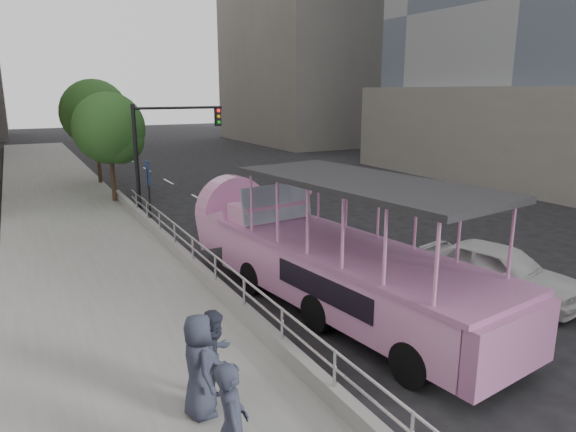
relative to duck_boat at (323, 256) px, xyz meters
name	(u,v)px	position (x,y,z in m)	size (l,w,h in m)	color
ground	(350,306)	(0.55, -0.55, -1.37)	(160.00, 160.00, 0.00)	black
sidewalk	(81,238)	(-5.20, 9.45, -1.22)	(5.50, 80.00, 0.30)	gray
kerb_wall	(216,285)	(-2.57, 1.45, -0.89)	(0.24, 30.00, 0.36)	gray
guardrail	(215,263)	(-2.57, 1.45, -0.22)	(0.07, 22.00, 0.71)	silver
duck_boat	(323,256)	(0.00, 0.00, 0.00)	(4.08, 11.33, 3.68)	black
car	(498,270)	(4.65, -1.97, -0.58)	(1.85, 4.60, 1.57)	silver
pedestrian_near	(232,426)	(-4.89, -5.51, -0.10)	(0.70, 0.46, 1.92)	#2A2E3E
pedestrian_mid	(216,357)	(-4.37, -3.46, -0.19)	(0.85, 0.66, 1.75)	#2A2E3E
pedestrian_far	(199,366)	(-4.76, -3.69, -0.15)	(0.90, 0.59, 1.84)	#2A2E3E
parking_sign	(149,189)	(-2.45, 9.45, 0.50)	(0.09, 0.68, 3.00)	black
traffic_signal	(162,142)	(-1.16, 11.95, 2.13)	(4.20, 0.32, 5.20)	black
street_tree_near	(112,131)	(-2.75, 15.38, 2.45)	(3.52, 3.52, 5.72)	#392819
street_tree_far	(97,116)	(-2.55, 21.38, 2.94)	(3.97, 3.97, 6.45)	#392819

